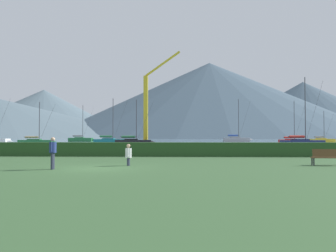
% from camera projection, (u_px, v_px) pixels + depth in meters
% --- Properties ---
extents(ground_plane, '(1000.00, 1000.00, 0.00)m').
position_uv_depth(ground_plane, '(97.00, 168.00, 17.69)').
color(ground_plane, '#385B33').
extents(harbor_water, '(320.00, 246.00, 0.00)m').
position_uv_depth(harbor_water, '(173.00, 140.00, 154.50)').
color(harbor_water, slate).
rests_on(harbor_water, ground_plane).
extents(hedge_line, '(80.00, 1.20, 1.17)m').
position_uv_depth(hedge_line, '(129.00, 149.00, 28.69)').
color(hedge_line, '#284C23').
rests_on(hedge_line, ground_plane).
extents(sailboat_slip_1, '(8.65, 2.84, 11.63)m').
position_uv_depth(sailboat_slip_1, '(81.00, 139.00, 107.23)').
color(sailboat_slip_1, '#236B38').
rests_on(sailboat_slip_1, harbor_water).
extents(sailboat_slip_2, '(6.93, 2.72, 9.85)m').
position_uv_depth(sailboat_slip_2, '(293.00, 141.00, 77.08)').
color(sailboat_slip_2, red).
rests_on(sailboat_slip_2, harbor_water).
extents(sailboat_slip_6, '(7.67, 2.89, 8.44)m').
position_uv_depth(sailboat_slip_6, '(134.00, 142.00, 61.70)').
color(sailboat_slip_6, black).
rests_on(sailboat_slip_6, harbor_water).
extents(sailboat_slip_7, '(7.36, 2.86, 8.52)m').
position_uv_depth(sailboat_slip_7, '(323.00, 140.00, 90.32)').
color(sailboat_slip_7, gold).
rests_on(sailboat_slip_7, harbor_water).
extents(sailboat_slip_8, '(7.81, 3.14, 11.37)m').
position_uv_depth(sailboat_slip_8, '(303.00, 143.00, 54.60)').
color(sailboat_slip_8, navy).
rests_on(sailboat_slip_8, harbor_water).
extents(sailboat_slip_9, '(7.35, 2.71, 8.24)m').
position_uv_depth(sailboat_slip_9, '(37.00, 142.00, 63.79)').
color(sailboat_slip_9, '#236B38').
rests_on(sailboat_slip_9, harbor_water).
extents(sailboat_slip_11, '(9.31, 3.20, 13.36)m').
position_uv_depth(sailboat_slip_11, '(237.00, 139.00, 105.29)').
color(sailboat_slip_11, '#9E9EA3').
rests_on(sailboat_slip_11, harbor_water).
extents(sailboat_slip_12, '(7.87, 2.71, 9.77)m').
position_uv_depth(sailboat_slip_12, '(111.00, 141.00, 71.68)').
color(sailboat_slip_12, '#19707A').
rests_on(sailboat_slip_12, harbor_water).
extents(park_bench_near_path, '(1.68, 0.56, 0.95)m').
position_uv_depth(park_bench_near_path, '(327.00, 156.00, 19.53)').
color(park_bench_near_path, brown).
rests_on(park_bench_near_path, ground_plane).
extents(person_seated_viewer, '(0.36, 0.57, 1.25)m').
position_uv_depth(person_seated_viewer, '(128.00, 154.00, 19.36)').
color(person_seated_viewer, '#2D3347').
rests_on(person_seated_viewer, ground_plane).
extents(person_standing_walker, '(0.36, 0.57, 1.65)m').
position_uv_depth(person_standing_walker, '(53.00, 150.00, 17.20)').
color(person_standing_walker, '#2D3347').
rests_on(person_standing_walker, ground_plane).
extents(dock_crane, '(7.72, 2.00, 18.31)m').
position_uv_depth(dock_crane, '(147.00, 113.00, 65.28)').
color(dock_crane, '#333338').
rests_on(dock_crane, ground_plane).
extents(distant_hill_west_ridge, '(347.97, 347.97, 83.54)m').
position_uv_depth(distant_hill_west_ridge, '(210.00, 100.00, 373.70)').
color(distant_hill_west_ridge, '#425666').
rests_on(distant_hill_west_ridge, ground_plane).
extents(distant_hill_central_peak, '(233.09, 233.09, 64.37)m').
position_uv_depth(distant_hill_central_peak, '(303.00, 110.00, 386.95)').
color(distant_hill_central_peak, '#425666').
rests_on(distant_hill_central_peak, ground_plane).
extents(distant_hill_east_ridge, '(239.41, 239.41, 62.69)m').
position_uv_depth(distant_hill_east_ridge, '(44.00, 114.00, 439.48)').
color(distant_hill_east_ridge, slate).
rests_on(distant_hill_east_ridge, ground_plane).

